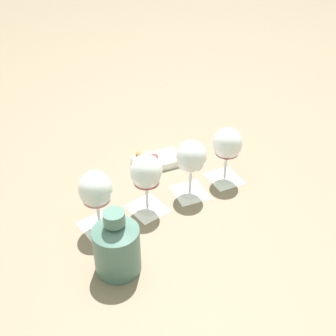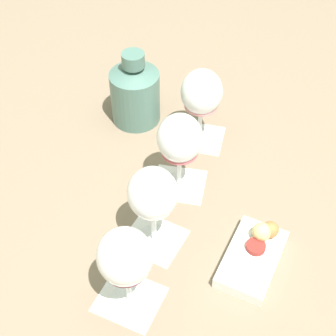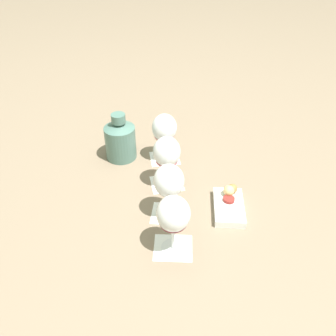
% 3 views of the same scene
% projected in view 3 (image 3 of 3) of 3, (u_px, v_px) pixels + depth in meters
% --- Properties ---
extents(ground_plane, '(8.00, 8.00, 0.00)m').
position_uv_depth(ground_plane, '(168.00, 198.00, 1.15)').
color(ground_plane, '#7F6B56').
extents(tasting_card_0, '(0.13, 0.13, 0.00)m').
position_uv_depth(tasting_card_0, '(165.00, 158.00, 1.32)').
color(tasting_card_0, white).
rests_on(tasting_card_0, ground_plane).
extents(tasting_card_1, '(0.13, 0.13, 0.00)m').
position_uv_depth(tasting_card_1, '(167.00, 183.00, 1.21)').
color(tasting_card_1, white).
rests_on(tasting_card_1, ground_plane).
extents(tasting_card_2, '(0.10, 0.11, 0.00)m').
position_uv_depth(tasting_card_2, '(169.00, 214.00, 1.09)').
color(tasting_card_2, white).
rests_on(tasting_card_2, ground_plane).
extents(tasting_card_3, '(0.11, 0.12, 0.00)m').
position_uv_depth(tasting_card_3, '(173.00, 248.00, 0.98)').
color(tasting_card_3, white).
rests_on(tasting_card_3, ground_plane).
extents(wine_glass_0, '(0.09, 0.09, 0.18)m').
position_uv_depth(wine_glass_0, '(164.00, 130.00, 1.25)').
color(wine_glass_0, white).
rests_on(wine_glass_0, tasting_card_0).
extents(wine_glass_1, '(0.09, 0.09, 0.18)m').
position_uv_depth(wine_glass_1, '(167.00, 154.00, 1.13)').
color(wine_glass_1, white).
rests_on(wine_glass_1, tasting_card_1).
extents(wine_glass_2, '(0.09, 0.09, 0.18)m').
position_uv_depth(wine_glass_2, '(169.00, 183.00, 1.01)').
color(wine_glass_2, white).
rests_on(wine_glass_2, tasting_card_2).
extents(wine_glass_3, '(0.09, 0.09, 0.18)m').
position_uv_depth(wine_glass_3, '(173.00, 216.00, 0.91)').
color(wine_glass_3, white).
rests_on(wine_glass_3, tasting_card_3).
extents(ceramic_vase, '(0.11, 0.11, 0.18)m').
position_uv_depth(ceramic_vase, '(120.00, 139.00, 1.29)').
color(ceramic_vase, '#4C7066').
rests_on(ceramic_vase, ground_plane).
extents(snack_dish, '(0.17, 0.11, 0.06)m').
position_uv_depth(snack_dish, '(229.00, 204.00, 1.10)').
color(snack_dish, white).
rests_on(snack_dish, ground_plane).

